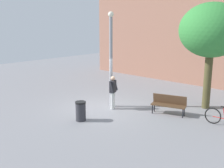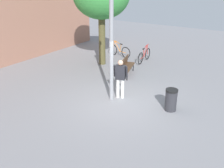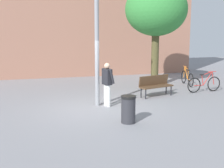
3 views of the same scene
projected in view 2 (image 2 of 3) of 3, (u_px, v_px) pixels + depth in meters
The scene contains 7 objects.
ground_plane at pixel (120, 102), 10.74m from camera, with size 36.00×36.00×0.00m, color gray.
lamppost at pixel (111, 38), 10.02m from camera, with size 0.28×0.28×4.77m.
person_by_lamppost at pixel (120, 76), 10.81m from camera, with size 0.42×0.63×1.67m.
park_bench at pixel (126, 65), 13.50m from camera, with size 1.67×0.91×0.92m.
bicycle_red at pixel (144, 56), 15.70m from camera, with size 1.81×0.16×0.97m.
bicycle_orange at pixel (119, 51), 16.74m from camera, with size 0.35×1.79×0.97m.
trash_bin at pixel (171, 100), 9.97m from camera, with size 0.47×0.47×0.87m.
Camera 2 is at (-8.24, -4.97, 4.83)m, focal length 41.87 mm.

